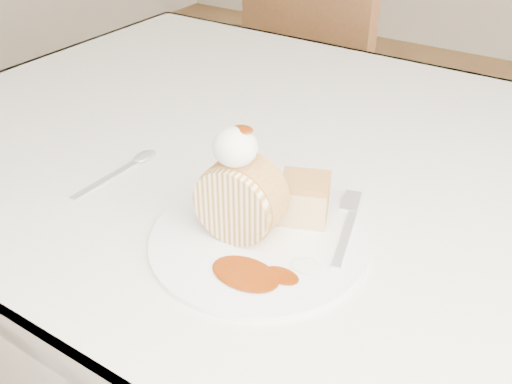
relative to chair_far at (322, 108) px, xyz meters
The scene contains 10 objects.
table 0.81m from the chair_far, 62.17° to the right, with size 1.40×0.90×0.75m.
chair_far is the anchor object (origin of this frame).
plate 1.03m from the chair_far, 67.55° to the right, with size 0.25×0.25×0.01m, color white.
roulade_slice 1.04m from the chair_far, 68.82° to the right, with size 0.09×0.09×0.05m, color beige.
cake_chunk 0.99m from the chair_far, 64.79° to the right, with size 0.06×0.05×0.05m, color #BB7F46.
whipped_cream 1.06m from the chair_far, 69.03° to the right, with size 0.05×0.05×0.04m, color silver.
caramel_drizzle 1.07m from the chair_far, 68.61° to the right, with size 0.02×0.02×0.01m, color #652204.
caramel_pool 1.09m from the chair_far, 67.66° to the right, with size 0.08×0.05×0.00m, color #652204, non-canonical shape.
fork 1.02m from the chair_far, 61.91° to the right, with size 0.02×0.15×0.00m, color silver.
spoon 0.97m from the chair_far, 81.58° to the right, with size 0.02×0.14×0.00m, color silver.
Camera 1 is at (0.29, -0.45, 1.15)m, focal length 40.00 mm.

